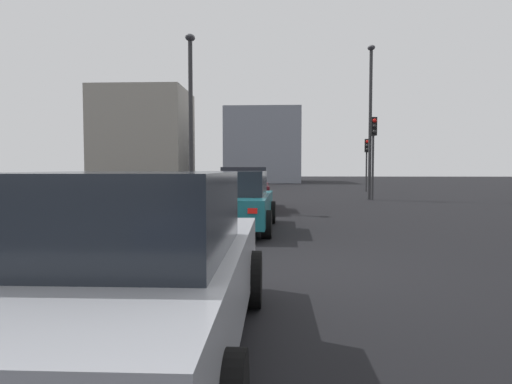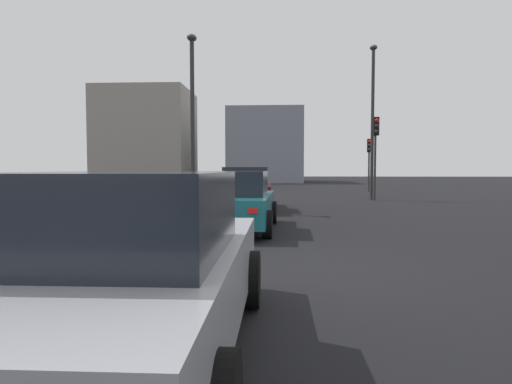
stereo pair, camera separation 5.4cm
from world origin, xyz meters
TOP-DOWN VIEW (x-y plane):
  - ground_plane at (0.00, 0.00)m, footprint 160.00×160.00m
  - car_maroon_right_lead at (10.01, 1.79)m, footprint 4.71×2.16m
  - car_teal_right_second at (4.37, 1.68)m, footprint 4.32×2.13m
  - car_silver_right_third at (-3.21, 1.82)m, footprint 4.38×2.07m
  - traffic_light_near_left at (23.30, -5.61)m, footprint 0.32×0.29m
  - traffic_light_near_right at (15.13, -4.22)m, footprint 0.32×0.30m
  - street_lamp_kerbside at (9.71, 3.80)m, footprint 0.56×0.36m
  - street_lamp_far at (15.62, -4.16)m, footprint 0.56×0.36m
  - building_facade_left at (45.51, 2.00)m, footprint 12.56×8.28m
  - building_facade_center at (44.12, 16.00)m, footprint 9.61×10.21m

SIDE VIEW (x-z plane):
  - ground_plane at x=0.00m, z-range -0.20..0.00m
  - car_teal_right_second at x=4.37m, z-range -0.02..1.48m
  - car_silver_right_third at x=-3.21m, z-range -0.03..1.51m
  - car_maroon_right_lead at x=10.01m, z-range -0.03..1.59m
  - traffic_light_near_left at x=23.30m, z-range 0.80..4.37m
  - traffic_light_near_right at x=15.13m, z-range 0.90..4.99m
  - street_lamp_kerbside at x=9.71m, z-range 0.64..7.19m
  - building_facade_left at x=45.51m, z-range 0.00..8.20m
  - street_lamp_far at x=15.62m, z-range 0.66..8.36m
  - building_facade_center at x=44.12m, z-range 0.00..10.69m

